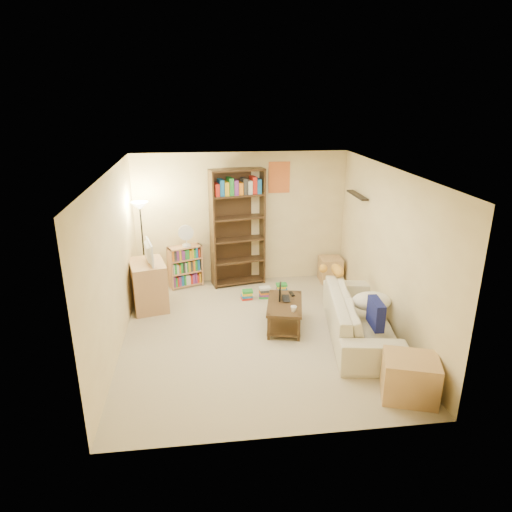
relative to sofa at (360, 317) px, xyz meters
name	(u,v)px	position (x,y,z in m)	size (l,w,h in m)	color
room	(256,233)	(-1.55, 0.25, 1.29)	(4.50, 4.54, 2.52)	#C5B594
sofa	(360,317)	(0.00, 0.00, 0.00)	(1.23, 2.36, 0.66)	beige
navy_pillow	(376,314)	(0.03, -0.50, 0.30)	(0.43, 0.13, 0.39)	navy
cream_blanket	(371,301)	(0.17, 0.03, 0.23)	(0.60, 0.43, 0.26)	white
tabby_cat	(335,270)	(-0.15, 0.90, 0.42)	(0.52, 0.25, 0.18)	gold
coffee_table	(285,311)	(-1.07, 0.43, -0.05)	(0.72, 1.04, 0.42)	#3F2E18
laptop	(289,299)	(-0.99, 0.54, 0.11)	(0.21, 0.30, 0.02)	black
laptop_screen	(280,292)	(-1.12, 0.57, 0.22)	(0.01, 0.32, 0.21)	white
mug	(294,309)	(-1.00, 0.11, 0.14)	(0.12, 0.12, 0.09)	white
tv_remote	(292,294)	(-0.90, 0.72, 0.11)	(0.05, 0.17, 0.02)	black
tv_stand	(149,285)	(-3.25, 1.43, 0.08)	(0.55, 0.77, 0.82)	tan
television	(146,252)	(-3.25, 1.43, 0.68)	(0.23, 0.63, 0.36)	black
tall_bookshelf	(238,225)	(-1.64, 2.30, 0.85)	(1.05, 0.52, 2.22)	#402D18
short_bookshelf	(185,266)	(-2.65, 2.30, 0.07)	(0.67, 0.46, 0.80)	tan
desk_fan	(186,235)	(-2.60, 2.26, 0.71)	(0.28, 0.16, 0.42)	silver
floor_lamp	(141,222)	(-3.35, 1.92, 1.07)	(0.30, 0.30, 1.75)	black
side_table	(330,269)	(0.17, 2.19, -0.09)	(0.42, 0.42, 0.48)	tan
end_cabinet	(410,378)	(0.10, -1.50, -0.06)	(0.64, 0.53, 0.53)	tan
book_stacks	(266,292)	(-1.19, 1.56, -0.22)	(0.83, 0.20, 0.25)	red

